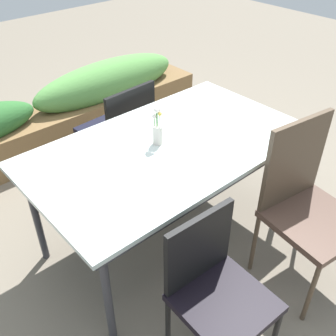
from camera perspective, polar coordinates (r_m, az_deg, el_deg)
ground_plane at (r=2.86m, az=-0.86°, el=-9.97°), size 12.00×12.00×0.00m
dining_table at (r=2.42m, az=0.00°, el=2.43°), size 1.71×0.99×0.77m
chair_near_right at (r=2.40m, az=19.36°, el=-4.31°), size 0.55×0.55×1.04m
chair_near_left at (r=1.97m, az=6.77°, el=-16.59°), size 0.44×0.44×0.85m
chair_far_side at (r=3.14m, az=-6.88°, el=5.88°), size 0.51×0.51×0.86m
flower_vase at (r=2.35m, az=-1.55°, el=5.75°), size 0.06×0.06×0.25m
planter_box at (r=3.73m, az=-18.22°, el=6.33°), size 3.46×0.44×0.69m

